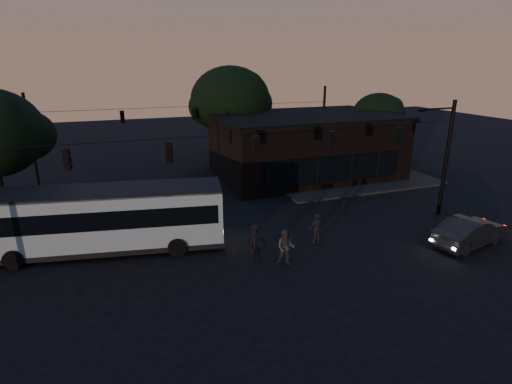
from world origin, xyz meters
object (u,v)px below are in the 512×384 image
object	(u,v)px
car	(470,232)
pedestrian_c	(317,228)
pedestrian_b	(286,247)
pedestrian_a	(255,246)
building	(305,145)
bus	(106,217)
pedestrian_d	(256,238)

from	to	relation	value
car	pedestrian_c	distance (m)	8.40
pedestrian_b	pedestrian_a	bearing A→B (deg)	178.34
building	bus	xyz separation A→B (m)	(-16.75, -10.11, -0.78)
building	pedestrian_a	bearing A→B (deg)	-124.98
bus	pedestrian_a	size ratio (longest dim) A/B	7.35
pedestrian_a	pedestrian_b	distance (m)	1.57
building	pedestrian_d	size ratio (longest dim) A/B	9.41
building	pedestrian_b	world-z (taller)	building
car	bus	bearing A→B (deg)	59.61
pedestrian_a	pedestrian_b	bearing A→B (deg)	-50.13
pedestrian_a	car	bearing A→B (deg)	-28.19
pedestrian_c	pedestrian_d	bearing A→B (deg)	-11.61
bus	pedestrian_c	size ratio (longest dim) A/B	7.12
pedestrian_b	bus	bearing A→B (deg)	-178.71
bus	car	size ratio (longest dim) A/B	2.60
building	pedestrian_d	world-z (taller)	building
pedestrian_c	pedestrian_d	world-z (taller)	pedestrian_c
bus	pedestrian_d	world-z (taller)	bus
car	pedestrian_a	xyz separation A→B (m)	(-11.78, 2.27, 0.06)
pedestrian_d	building	bearing A→B (deg)	-95.49
pedestrian_b	pedestrian_d	xyz separation A→B (m)	(-0.93, 1.78, -0.12)
pedestrian_d	pedestrian_b	bearing A→B (deg)	147.76
bus	building	bearing A→B (deg)	41.11
car	pedestrian_c	bearing A→B (deg)	56.19
bus	pedestrian_b	size ratio (longest dim) A/B	6.69
car	pedestrian_d	bearing A→B (deg)	62.15
pedestrian_c	car	bearing A→B (deg)	148.38
building	pedestrian_a	size ratio (longest dim) A/B	9.04
pedestrian_b	pedestrian_d	world-z (taller)	pedestrian_b
pedestrian_c	pedestrian_b	bearing A→B (deg)	22.35
building	pedestrian_a	xyz separation A→B (m)	(-9.80, -14.01, -1.86)
bus	pedestrian_d	distance (m)	8.00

